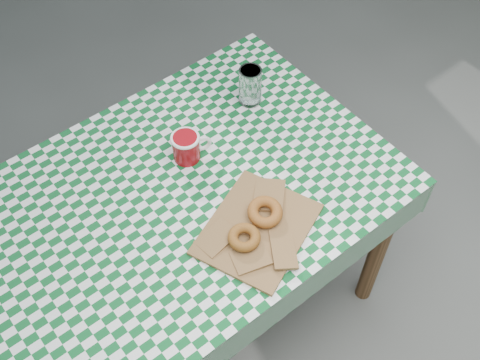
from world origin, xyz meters
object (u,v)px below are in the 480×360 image
at_px(paper_bag, 257,228).
at_px(drinking_glass, 250,86).
at_px(coffee_mug, 186,147).
at_px(table, 184,262).

distance_m(paper_bag, drinking_glass, 0.51).
bearing_deg(coffee_mug, drinking_glass, 33.71).
height_order(table, paper_bag, paper_bag).
relative_size(table, paper_bag, 3.92).
bearing_deg(paper_bag, drinking_glass, 52.03).
height_order(paper_bag, drinking_glass, drinking_glass).
bearing_deg(table, coffee_mug, 41.16).
bearing_deg(paper_bag, table, 115.74).
xyz_separation_m(table, paper_bag, (0.11, -0.24, 0.39)).
bearing_deg(paper_bag, coffee_mug, 88.83).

